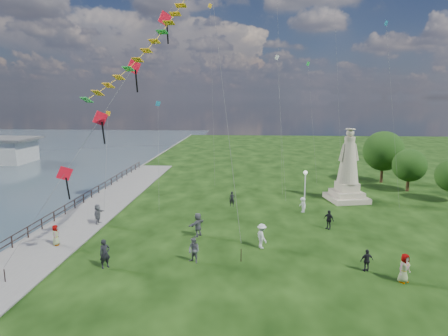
# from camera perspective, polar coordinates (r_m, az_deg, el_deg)

# --- Properties ---
(waterfront) EXTENTS (200.00, 200.00, 1.51)m
(waterfront) POSITION_cam_1_polar(r_m,az_deg,el_deg) (35.62, -23.64, -8.24)
(waterfront) COLOR #33454D
(waterfront) RESTS_ON ground
(statue) EXTENTS (4.52, 4.52, 7.76)m
(statue) POSITION_cam_1_polar(r_m,az_deg,el_deg) (42.01, 18.34, -0.86)
(statue) COLOR tan
(statue) RESTS_ON ground
(lamppost) EXTENTS (0.38, 0.38, 4.12)m
(lamppost) POSITION_cam_1_polar(r_m,az_deg,el_deg) (36.57, 12.26, -2.16)
(lamppost) COLOR silver
(lamppost) RESTS_ON ground
(tree_row) EXTENTS (8.53, 13.17, 6.73)m
(tree_row) POSITION_cam_1_polar(r_m,az_deg,el_deg) (50.45, 25.31, 1.35)
(tree_row) COLOR #382314
(tree_row) RESTS_ON ground
(person_0) EXTENTS (0.83, 0.82, 1.93)m
(person_0) POSITION_cam_1_polar(r_m,az_deg,el_deg) (26.08, -17.70, -12.33)
(person_0) COLOR black
(person_0) RESTS_ON ground
(person_1) EXTENTS (0.99, 0.88, 1.74)m
(person_1) POSITION_cam_1_polar(r_m,az_deg,el_deg) (25.71, -4.61, -12.40)
(person_1) COLOR #595960
(person_1) RESTS_ON ground
(person_2) EXTENTS (1.07, 1.34, 1.85)m
(person_2) POSITION_cam_1_polar(r_m,az_deg,el_deg) (28.08, 5.77, -10.27)
(person_2) COLOR silver
(person_2) RESTS_ON ground
(person_3) EXTENTS (0.93, 0.61, 1.47)m
(person_3) POSITION_cam_1_polar(r_m,az_deg,el_deg) (26.15, 20.95, -13.01)
(person_3) COLOR black
(person_3) RESTS_ON ground
(person_4) EXTENTS (1.03, 0.92, 1.79)m
(person_4) POSITION_cam_1_polar(r_m,az_deg,el_deg) (25.56, 25.76, -13.57)
(person_4) COLOR #595960
(person_4) RESTS_ON ground
(person_5) EXTENTS (0.79, 1.67, 1.76)m
(person_5) POSITION_cam_1_polar(r_m,az_deg,el_deg) (34.60, -18.65, -6.79)
(person_5) COLOR #595960
(person_5) RESTS_ON ground
(person_6) EXTENTS (0.59, 0.41, 1.54)m
(person_6) POSITION_cam_1_polar(r_m,az_deg,el_deg) (38.25, 1.24, -4.74)
(person_6) COLOR black
(person_6) RESTS_ON ground
(person_8) EXTENTS (0.87, 1.08, 1.48)m
(person_8) POSITION_cam_1_polar(r_m,az_deg,el_deg) (37.10, 11.90, -5.51)
(person_8) COLOR silver
(person_8) RESTS_ON ground
(person_9) EXTENTS (1.02, 1.04, 1.64)m
(person_9) POSITION_cam_1_polar(r_m,az_deg,el_deg) (33.02, 15.66, -7.57)
(person_9) COLOR black
(person_9) RESTS_ON ground
(person_10) EXTENTS (0.62, 0.84, 1.55)m
(person_10) POSITION_cam_1_polar(r_m,az_deg,el_deg) (30.92, -24.26, -9.48)
(person_10) COLOR #595960
(person_10) RESTS_ON ground
(person_11) EXTENTS (1.56, 1.95, 1.94)m
(person_11) POSITION_cam_1_polar(r_m,az_deg,el_deg) (30.23, -4.01, -8.60)
(person_11) COLOR #595960
(person_11) RESTS_ON ground
(red_kite_train) EXTENTS (10.80, 9.35, 20.23)m
(red_kite_train) POSITION_cam_1_polar(r_m,az_deg,el_deg) (26.63, -14.02, 13.74)
(red_kite_train) COLOR black
(red_kite_train) RESTS_ON ground
(small_kites) EXTENTS (30.48, 17.93, 25.75)m
(small_kites) POSITION_cam_1_polar(r_m,az_deg,el_deg) (44.48, 6.27, 14.71)
(small_kites) COLOR #186C94
(small_kites) RESTS_ON ground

